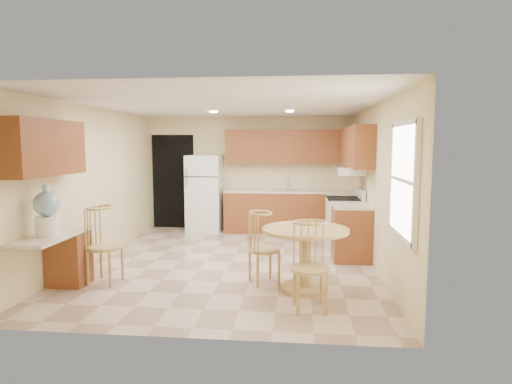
# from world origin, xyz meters

# --- Properties ---
(floor) EXTENTS (5.50, 5.50, 0.00)m
(floor) POSITION_xyz_m (0.00, 0.00, 0.00)
(floor) COLOR tan
(floor) RESTS_ON ground
(ceiling) EXTENTS (4.50, 5.50, 0.02)m
(ceiling) POSITION_xyz_m (0.00, 0.00, 2.50)
(ceiling) COLOR white
(ceiling) RESTS_ON wall_back
(wall_back) EXTENTS (4.50, 0.02, 2.50)m
(wall_back) POSITION_xyz_m (0.00, 2.75, 1.25)
(wall_back) COLOR beige
(wall_back) RESTS_ON floor
(wall_front) EXTENTS (4.50, 0.02, 2.50)m
(wall_front) POSITION_xyz_m (0.00, -2.75, 1.25)
(wall_front) COLOR beige
(wall_front) RESTS_ON floor
(wall_left) EXTENTS (0.02, 5.50, 2.50)m
(wall_left) POSITION_xyz_m (-2.25, 0.00, 1.25)
(wall_left) COLOR beige
(wall_left) RESTS_ON floor
(wall_right) EXTENTS (0.02, 5.50, 2.50)m
(wall_right) POSITION_xyz_m (2.25, 0.00, 1.25)
(wall_right) COLOR beige
(wall_right) RESTS_ON floor
(doorway) EXTENTS (0.90, 0.02, 2.10)m
(doorway) POSITION_xyz_m (-1.75, 2.73, 1.05)
(doorway) COLOR black
(doorway) RESTS_ON floor
(base_cab_back) EXTENTS (2.75, 0.60, 0.87)m
(base_cab_back) POSITION_xyz_m (0.88, 2.45, 0.43)
(base_cab_back) COLOR brown
(base_cab_back) RESTS_ON floor
(counter_back) EXTENTS (2.75, 0.63, 0.04)m
(counter_back) POSITION_xyz_m (0.88, 2.45, 0.89)
(counter_back) COLOR beige
(counter_back) RESTS_ON base_cab_back
(base_cab_right_a) EXTENTS (0.60, 0.59, 0.87)m
(base_cab_right_a) POSITION_xyz_m (1.95, 1.85, 0.43)
(base_cab_right_a) COLOR brown
(base_cab_right_a) RESTS_ON floor
(counter_right_a) EXTENTS (0.63, 0.59, 0.04)m
(counter_right_a) POSITION_xyz_m (1.95, 1.85, 0.89)
(counter_right_a) COLOR beige
(counter_right_a) RESTS_ON base_cab_right_a
(base_cab_right_b) EXTENTS (0.60, 0.80, 0.87)m
(base_cab_right_b) POSITION_xyz_m (1.95, 0.40, 0.43)
(base_cab_right_b) COLOR brown
(base_cab_right_b) RESTS_ON floor
(counter_right_b) EXTENTS (0.63, 0.80, 0.04)m
(counter_right_b) POSITION_xyz_m (1.95, 0.40, 0.89)
(counter_right_b) COLOR beige
(counter_right_b) RESTS_ON base_cab_right_b
(upper_cab_back) EXTENTS (2.75, 0.33, 0.70)m
(upper_cab_back) POSITION_xyz_m (0.88, 2.58, 1.85)
(upper_cab_back) COLOR brown
(upper_cab_back) RESTS_ON wall_back
(upper_cab_right) EXTENTS (0.33, 2.42, 0.70)m
(upper_cab_right) POSITION_xyz_m (2.08, 1.21, 1.85)
(upper_cab_right) COLOR brown
(upper_cab_right) RESTS_ON wall_right
(upper_cab_left) EXTENTS (0.33, 1.40, 0.70)m
(upper_cab_left) POSITION_xyz_m (-2.08, -1.60, 1.85)
(upper_cab_left) COLOR brown
(upper_cab_left) RESTS_ON wall_left
(sink) EXTENTS (0.78, 0.44, 0.01)m
(sink) POSITION_xyz_m (0.85, 2.45, 0.91)
(sink) COLOR silver
(sink) RESTS_ON counter_back
(range_hood) EXTENTS (0.50, 0.76, 0.14)m
(range_hood) POSITION_xyz_m (2.00, 1.18, 1.42)
(range_hood) COLOR silver
(range_hood) RESTS_ON upper_cab_right
(desk_pedestal) EXTENTS (0.48, 0.42, 0.72)m
(desk_pedestal) POSITION_xyz_m (-2.00, -1.32, 0.36)
(desk_pedestal) COLOR brown
(desk_pedestal) RESTS_ON floor
(desk_top) EXTENTS (0.50, 1.20, 0.04)m
(desk_top) POSITION_xyz_m (-2.00, -1.70, 0.75)
(desk_top) COLOR beige
(desk_top) RESTS_ON desk_pedestal
(window) EXTENTS (0.06, 1.12, 1.30)m
(window) POSITION_xyz_m (2.23, -1.85, 1.50)
(window) COLOR white
(window) RESTS_ON wall_right
(can_light_a) EXTENTS (0.14, 0.14, 0.02)m
(can_light_a) POSITION_xyz_m (-0.50, 1.20, 2.48)
(can_light_a) COLOR white
(can_light_a) RESTS_ON ceiling
(can_light_b) EXTENTS (0.14, 0.14, 0.02)m
(can_light_b) POSITION_xyz_m (0.90, 1.20, 2.48)
(can_light_b) COLOR white
(can_light_b) RESTS_ON ceiling
(refrigerator) EXTENTS (0.73, 0.71, 1.66)m
(refrigerator) POSITION_xyz_m (-0.95, 2.40, 0.83)
(refrigerator) COLOR white
(refrigerator) RESTS_ON floor
(stove) EXTENTS (0.65, 0.76, 1.09)m
(stove) POSITION_xyz_m (1.92, 1.18, 0.47)
(stove) COLOR white
(stove) RESTS_ON floor
(dining_table) EXTENTS (1.11, 1.11, 0.82)m
(dining_table) POSITION_xyz_m (1.17, -1.25, 0.54)
(dining_table) COLOR tan
(dining_table) RESTS_ON floor
(chair_table_a) EXTENTS (0.43, 0.55, 0.98)m
(chair_table_a) POSITION_xyz_m (0.62, -1.09, 0.59)
(chair_table_a) COLOR tan
(chair_table_a) RESTS_ON floor
(chair_table_b) EXTENTS (0.45, 0.45, 1.01)m
(chair_table_b) POSITION_xyz_m (1.22, -2.00, 0.61)
(chair_table_b) COLOR tan
(chair_table_b) RESTS_ON floor
(chair_desk) EXTENTS (0.46, 0.59, 1.04)m
(chair_desk) POSITION_xyz_m (-1.55, -1.30, 0.63)
(chair_desk) COLOR tan
(chair_desk) RESTS_ON floor
(water_crock) EXTENTS (0.31, 0.31, 0.64)m
(water_crock) POSITION_xyz_m (-2.00, -1.77, 1.06)
(water_crock) COLOR white
(water_crock) RESTS_ON desk_top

